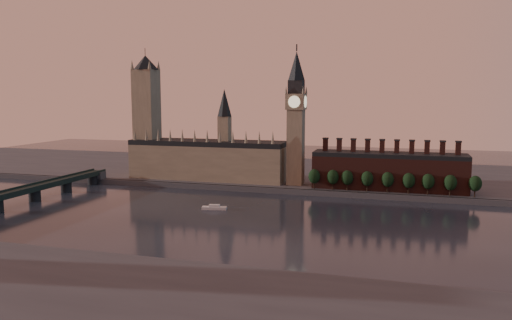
{
  "coord_description": "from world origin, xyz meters",
  "views": [
    {
      "loc": [
        87.94,
        -266.1,
        72.91
      ],
      "look_at": [
        -5.88,
        55.0,
        29.38
      ],
      "focal_mm": 35.0,
      "sensor_mm": 36.0,
      "label": 1
    }
  ],
  "objects_px": {
    "big_ben": "(296,116)",
    "westminster_bridge": "(13,196)",
    "victoria_tower": "(147,112)",
    "river_boat": "(214,208)"
  },
  "relations": [
    {
      "from": "victoria_tower",
      "to": "westminster_bridge",
      "type": "xyz_separation_m",
      "value": [
        -35.0,
        -117.7,
        -51.65
      ]
    },
    {
      "from": "westminster_bridge",
      "to": "river_boat",
      "type": "relative_size",
      "value": 12.2
    },
    {
      "from": "big_ben",
      "to": "river_boat",
      "type": "height_order",
      "value": "big_ben"
    },
    {
      "from": "big_ben",
      "to": "westminster_bridge",
      "type": "bearing_deg",
      "value": -145.67
    },
    {
      "from": "westminster_bridge",
      "to": "victoria_tower",
      "type": "bearing_deg",
      "value": 73.44
    },
    {
      "from": "westminster_bridge",
      "to": "big_ben",
      "type": "bearing_deg",
      "value": 34.33
    },
    {
      "from": "victoria_tower",
      "to": "westminster_bridge",
      "type": "relative_size",
      "value": 0.54
    },
    {
      "from": "westminster_bridge",
      "to": "river_boat",
      "type": "xyz_separation_m",
      "value": [
        129.21,
        30.18,
        -6.22
      ]
    },
    {
      "from": "big_ben",
      "to": "river_boat",
      "type": "bearing_deg",
      "value": -113.45
    },
    {
      "from": "westminster_bridge",
      "to": "river_boat",
      "type": "height_order",
      "value": "westminster_bridge"
    }
  ]
}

